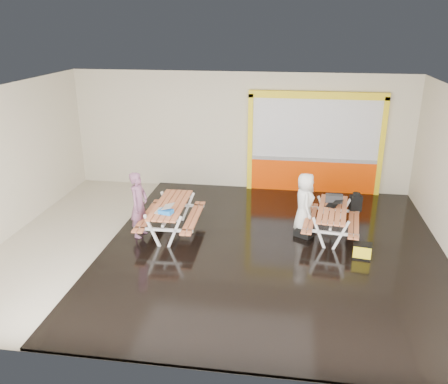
% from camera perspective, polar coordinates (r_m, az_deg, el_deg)
% --- Properties ---
extents(room, '(10.02, 8.02, 3.52)m').
position_cam_1_polar(room, '(10.02, -0.76, 2.25)').
color(room, beige).
rests_on(room, ground).
extents(deck, '(7.50, 7.98, 0.05)m').
position_cam_1_polar(deck, '(10.58, 6.03, -6.99)').
color(deck, black).
rests_on(deck, room).
extents(kiosk, '(3.88, 0.16, 3.00)m').
position_cam_1_polar(kiosk, '(13.78, 11.03, 5.60)').
color(kiosk, '#F54100').
rests_on(kiosk, room).
extents(picnic_table_left, '(1.38, 2.00, 0.79)m').
position_cam_1_polar(picnic_table_left, '(11.10, -6.55, -2.35)').
color(picnic_table_left, '#C16B40').
rests_on(picnic_table_left, deck).
extents(picnic_table_right, '(1.45, 1.97, 0.73)m').
position_cam_1_polar(picnic_table_right, '(11.19, 13.12, -2.81)').
color(picnic_table_right, '#C16B40').
rests_on(picnic_table_right, deck).
extents(person_left, '(0.46, 0.63, 1.58)m').
position_cam_1_polar(person_left, '(11.00, -10.40, -1.54)').
color(person_left, '#7A4C69').
rests_on(person_left, deck).
extents(person_right, '(0.56, 0.77, 1.47)m').
position_cam_1_polar(person_right, '(11.24, 9.87, -1.32)').
color(person_right, white).
rests_on(person_right, deck).
extents(laptop_left, '(0.40, 0.37, 0.17)m').
position_cam_1_polar(laptop_left, '(10.61, -7.36, -2.10)').
color(laptop_left, silver).
rests_on(laptop_left, picnic_table_left).
extents(laptop_right, '(0.44, 0.42, 0.15)m').
position_cam_1_polar(laptop_right, '(11.26, 13.33, -1.47)').
color(laptop_right, black).
rests_on(laptop_right, picnic_table_right).
extents(blue_pouch, '(0.34, 0.27, 0.09)m').
position_cam_1_polar(blue_pouch, '(10.50, -7.13, -2.40)').
color(blue_pouch, blue).
rests_on(blue_pouch, picnic_table_left).
extents(toolbox, '(0.41, 0.22, 0.23)m').
position_cam_1_polar(toolbox, '(11.50, 13.36, -0.76)').
color(toolbox, black).
rests_on(toolbox, picnic_table_right).
extents(backpack, '(0.31, 0.23, 0.47)m').
position_cam_1_polar(backpack, '(11.85, 15.86, -1.20)').
color(backpack, black).
rests_on(backpack, picnic_table_right).
extents(dark_case, '(0.50, 0.47, 0.15)m').
position_cam_1_polar(dark_case, '(11.20, 9.77, -4.99)').
color(dark_case, black).
rests_on(dark_case, deck).
extents(fluke_bag, '(0.43, 0.31, 0.34)m').
position_cam_1_polar(fluke_bag, '(10.47, 16.59, -6.95)').
color(fluke_bag, black).
rests_on(fluke_bag, deck).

